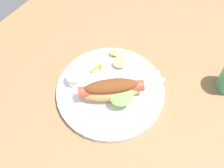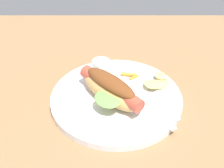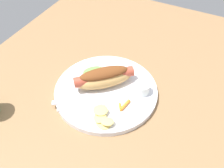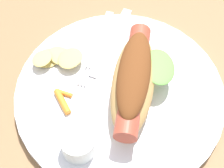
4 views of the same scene
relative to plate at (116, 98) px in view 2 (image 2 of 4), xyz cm
name	(u,v)px [view 2 (image 2 of 4)]	position (x,y,z in cm)	size (l,w,h in cm)	color
ground_plane	(125,102)	(-2.11, -0.70, -1.70)	(120.00, 90.00, 1.80)	olive
plate	(116,98)	(0.00, 0.00, 0.00)	(29.59, 29.59, 1.60)	white
hot_dog	(110,89)	(1.32, 1.31, 3.90)	(15.40, 15.85, 6.04)	tan
sauce_ramekin	(101,66)	(3.68, -9.49, 2.36)	(4.35, 4.35, 3.12)	white
fork	(155,102)	(-8.45, 2.37, 1.00)	(9.75, 12.67, 0.40)	silver
knife	(153,109)	(-7.75, 4.46, 0.98)	(14.43, 1.40, 0.36)	silver
chips_pile	(158,82)	(-9.80, -4.12, 1.59)	(7.23, 7.88, 1.62)	#D8C267
carrot_garnish	(130,75)	(-3.42, -7.30, 1.23)	(4.41, 2.68, 0.93)	orange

